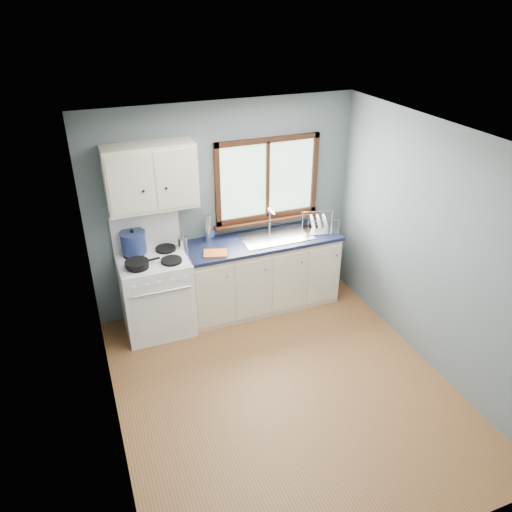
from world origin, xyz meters
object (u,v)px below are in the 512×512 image
object	(u,v)px
base_cabinets	(262,276)
dish_rack	(319,226)
gas_range	(156,292)
stockpot	(133,242)
utensil_crock	(183,242)
thermos	(208,228)
skillet	(137,263)
sink	(276,241)

from	to	relation	value
base_cabinets	dish_rack	size ratio (longest dim) A/B	4.05
gas_range	stockpot	bearing A→B (deg)	135.39
gas_range	utensil_crock	xyz separation A→B (m)	(0.38, 0.14, 0.50)
thermos	skillet	bearing A→B (deg)	-157.51
gas_range	thermos	world-z (taller)	gas_range
base_cabinets	stockpot	size ratio (longest dim) A/B	5.17
gas_range	base_cabinets	size ratio (longest dim) A/B	0.74
sink	skillet	distance (m)	1.69
gas_range	base_cabinets	world-z (taller)	gas_range
gas_range	skillet	world-z (taller)	gas_range
gas_range	thermos	xyz separation A→B (m)	(0.70, 0.21, 0.59)
thermos	gas_range	bearing A→B (deg)	-163.42
base_cabinets	thermos	bearing A→B (deg)	162.46
skillet	utensil_crock	world-z (taller)	utensil_crock
base_cabinets	gas_range	bearing A→B (deg)	-179.18
gas_range	skillet	bearing A→B (deg)	-139.51
base_cabinets	dish_rack	xyz separation A→B (m)	(0.75, -0.02, 0.56)
base_cabinets	skillet	bearing A→B (deg)	-173.21
sink	dish_rack	size ratio (longest dim) A/B	1.84
base_cabinets	utensil_crock	size ratio (longest dim) A/B	5.32
skillet	stockpot	xyz separation A→B (m)	(0.02, 0.32, 0.10)
base_cabinets	skillet	size ratio (longest dim) A/B	4.65
skillet	stockpot	distance (m)	0.34
utensil_crock	gas_range	bearing A→B (deg)	-159.97
base_cabinets	thermos	xyz separation A→B (m)	(-0.60, 0.19, 0.67)
stockpot	utensil_crock	xyz separation A→B (m)	(0.54, -0.02, -0.09)
sink	stockpot	xyz separation A→B (m)	(-1.65, 0.14, 0.22)
gas_range	base_cabinets	xyz separation A→B (m)	(1.31, 0.02, -0.08)
skillet	stockpot	world-z (taller)	stockpot
gas_range	utensil_crock	distance (m)	0.64
gas_range	skillet	xyz separation A→B (m)	(-0.19, -0.16, 0.49)
skillet	dish_rack	xyz separation A→B (m)	(2.24, 0.16, -0.01)
thermos	stockpot	bearing A→B (deg)	-176.84
thermos	sink	bearing A→B (deg)	-13.70
base_cabinets	thermos	world-z (taller)	thermos
sink	utensil_crock	size ratio (longest dim) A/B	2.42
sink	dish_rack	xyz separation A→B (m)	(0.57, -0.02, 0.12)
stockpot	sink	bearing A→B (deg)	-4.96
stockpot	thermos	world-z (taller)	thermos
gas_range	sink	world-z (taller)	gas_range
gas_range	base_cabinets	distance (m)	1.31
sink	stockpot	bearing A→B (deg)	175.04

